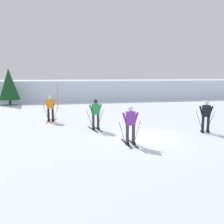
{
  "coord_description": "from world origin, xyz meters",
  "views": [
    {
      "loc": [
        -3.73,
        -11.02,
        3.03
      ],
      "look_at": [
        -0.89,
        2.84,
        0.9
      ],
      "focal_mm": 39.74,
      "sensor_mm": 36.0,
      "label": 1
    }
  ],
  "objects": [
    {
      "name": "ground_plane",
      "position": [
        0.0,
        0.0,
        0.0
      ],
      "size": [
        120.0,
        120.0,
        0.0
      ],
      "primitive_type": "plane",
      "color": "silver"
    },
    {
      "name": "skier_purple",
      "position": [
        -0.83,
        -0.85,
        0.92
      ],
      "size": [
        1.0,
        1.61,
        1.71
      ],
      "color": "black",
      "rests_on": "ground"
    },
    {
      "name": "trail_marker_pole",
      "position": [
        -4.07,
        11.43,
        1.16
      ],
      "size": [
        0.04,
        0.04,
        2.32
      ],
      "primitive_type": "cylinder",
      "color": "#C65614",
      "rests_on": "ground"
    },
    {
      "name": "skier_green",
      "position": [
        -1.91,
        2.36,
        0.92
      ],
      "size": [
        0.99,
        1.64,
        1.71
      ],
      "color": "black",
      "rests_on": "ground"
    },
    {
      "name": "skier_black",
      "position": [
        3.63,
        0.48,
        0.92
      ],
      "size": [
        0.99,
        1.64,
        1.71
      ],
      "color": "silver",
      "rests_on": "ground"
    },
    {
      "name": "conifer_far_left",
      "position": [
        -8.84,
        15.46,
        2.1
      ],
      "size": [
        2.0,
        2.0,
        3.66
      ],
      "color": "#513823",
      "rests_on": "ground"
    },
    {
      "name": "skier_orange",
      "position": [
        -4.46,
        5.42,
        0.92
      ],
      "size": [
        0.99,
        1.64,
        1.71
      ],
      "color": "red",
      "rests_on": "ground"
    },
    {
      "name": "far_snow_ridge",
      "position": [
        0.0,
        21.03,
        1.17
      ],
      "size": [
        80.0,
        8.07,
        2.34
      ],
      "primitive_type": "cube",
      "color": "silver",
      "rests_on": "ground"
    }
  ]
}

